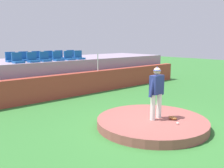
{
  "coord_description": "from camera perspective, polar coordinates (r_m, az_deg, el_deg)",
  "views": [
    {
      "loc": [
        -6.18,
        -4.94,
        2.82
      ],
      "look_at": [
        0.0,
        1.99,
        1.17
      ],
      "focal_mm": 39.36,
      "sensor_mm": 36.0,
      "label": 1
    }
  ],
  "objects": [
    {
      "name": "ground_plane",
      "position": [
        8.4,
        9.2,
        -9.7
      ],
      "size": [
        60.0,
        60.0,
        0.0
      ],
      "primitive_type": "plane",
      "color": "#347631"
    },
    {
      "name": "bleacher_platform",
      "position": [
        14.72,
        -16.55,
        2.08
      ],
      "size": [
        17.22,
        4.09,
        1.76
      ],
      "primitive_type": "cube",
      "color": "#98869C",
      "rests_on": "ground_plane"
    },
    {
      "name": "stadium_chair_9",
      "position": [
        14.21,
        -14.36,
        6.12
      ],
      "size": [
        0.48,
        0.44,
        0.5
      ],
      "rotation": [
        0.0,
        0.0,
        3.14
      ],
      "color": "#185299",
      "rests_on": "bleacher_platform"
    },
    {
      "name": "stadium_chair_7",
      "position": [
        13.64,
        -19.67,
        5.69
      ],
      "size": [
        0.48,
        0.44,
        0.5
      ],
      "rotation": [
        0.0,
        0.0,
        3.14
      ],
      "color": "#185299",
      "rests_on": "bleacher_platform"
    },
    {
      "name": "stadium_chair_3",
      "position": [
        13.43,
        -12.48,
        5.98
      ],
      "size": [
        0.48,
        0.44,
        0.5
      ],
      "rotation": [
        0.0,
        0.0,
        3.14
      ],
      "color": "#185299",
      "rests_on": "bleacher_platform"
    },
    {
      "name": "baseball",
      "position": [
        7.92,
        15.01,
        -8.79
      ],
      "size": [
        0.07,
        0.07,
        0.07
      ],
      "primitive_type": "sphere",
      "color": "white",
      "rests_on": "pitchers_mound"
    },
    {
      "name": "stadium_chair_1",
      "position": [
        12.79,
        -17.98,
        5.53
      ],
      "size": [
        0.48,
        0.44,
        0.5
      ],
      "rotation": [
        0.0,
        0.0,
        3.14
      ],
      "color": "#185299",
      "rests_on": "bleacher_platform"
    },
    {
      "name": "stadium_chair_8",
      "position": [
        13.92,
        -17.0,
        5.92
      ],
      "size": [
        0.48,
        0.44,
        0.5
      ],
      "rotation": [
        0.0,
        0.0,
        3.14
      ],
      "color": "#185299",
      "rests_on": "bleacher_platform"
    },
    {
      "name": "stadium_chair_0",
      "position": [
        12.54,
        -21.05,
        5.27
      ],
      "size": [
        0.48,
        0.44,
        0.5
      ],
      "rotation": [
        0.0,
        0.0,
        3.14
      ],
      "color": "#185299",
      "rests_on": "bleacher_platform"
    },
    {
      "name": "stadium_chair_5",
      "position": [
        14.18,
        -7.67,
        6.33
      ],
      "size": [
        0.48,
        0.44,
        0.5
      ],
      "rotation": [
        0.0,
        0.0,
        3.14
      ],
      "color": "#185299",
      "rests_on": "bleacher_platform"
    },
    {
      "name": "pitchers_mound",
      "position": [
        8.35,
        9.23,
        -8.82
      ],
      "size": [
        3.64,
        3.64,
        0.27
      ],
      "primitive_type": "cylinder",
      "color": "#964F48",
      "rests_on": "ground_plane"
    },
    {
      "name": "stadium_chair_11",
      "position": [
        14.9,
        -9.46,
        6.46
      ],
      "size": [
        0.48,
        0.44,
        0.5
      ],
      "rotation": [
        0.0,
        0.0,
        3.14
      ],
      "color": "#185299",
      "rests_on": "bleacher_platform"
    },
    {
      "name": "stadium_chair_4",
      "position": [
        13.79,
        -9.97,
        6.17
      ],
      "size": [
        0.48,
        0.44,
        0.5
      ],
      "rotation": [
        0.0,
        0.0,
        3.14
      ],
      "color": "#185299",
      "rests_on": "bleacher_platform"
    },
    {
      "name": "brick_barrier",
      "position": [
        12.49,
        -11.35,
        -0.46
      ],
      "size": [
        17.73,
        0.4,
        1.16
      ],
      "primitive_type": "cube",
      "color": "#A23C2F",
      "rests_on": "ground_plane"
    },
    {
      "name": "stadium_chair_10",
      "position": [
        14.56,
        -12.06,
        6.3
      ],
      "size": [
        0.48,
        0.44,
        0.5
      ],
      "rotation": [
        0.0,
        0.0,
        3.14
      ],
      "color": "#185299",
      "rests_on": "bleacher_platform"
    },
    {
      "name": "fence_post_right",
      "position": [
        13.6,
        -3.32,
        5.08
      ],
      "size": [
        0.06,
        0.06,
        0.96
      ],
      "primitive_type": "cylinder",
      "color": "silver",
      "rests_on": "brick_barrier"
    },
    {
      "name": "pitcher",
      "position": [
        8.06,
        10.31,
        -1.14
      ],
      "size": [
        0.78,
        0.28,
        1.73
      ],
      "rotation": [
        0.0,
        0.0,
        0.04
      ],
      "color": "white",
      "rests_on": "pitchers_mound"
    },
    {
      "name": "fielding_glove",
      "position": [
        8.33,
        13.95,
        -7.66
      ],
      "size": [
        0.2,
        0.3,
        0.11
      ],
      "primitive_type": "ellipsoid",
      "rotation": [
        0.0,
        0.0,
        1.56
      ],
      "color": "brown",
      "rests_on": "pitchers_mound"
    },
    {
      "name": "stadium_chair_2",
      "position": [
        13.09,
        -15.31,
        5.76
      ],
      "size": [
        0.48,
        0.44,
        0.5
      ],
      "rotation": [
        0.0,
        0.0,
        3.14
      ],
      "color": "#185299",
      "rests_on": "bleacher_platform"
    },
    {
      "name": "stadium_chair_6",
      "position": [
        13.36,
        -22.39,
        5.44
      ],
      "size": [
        0.48,
        0.44,
        0.5
      ],
      "rotation": [
        0.0,
        0.0,
        3.14
      ],
      "color": "#185299",
      "rests_on": "bleacher_platform"
    }
  ]
}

